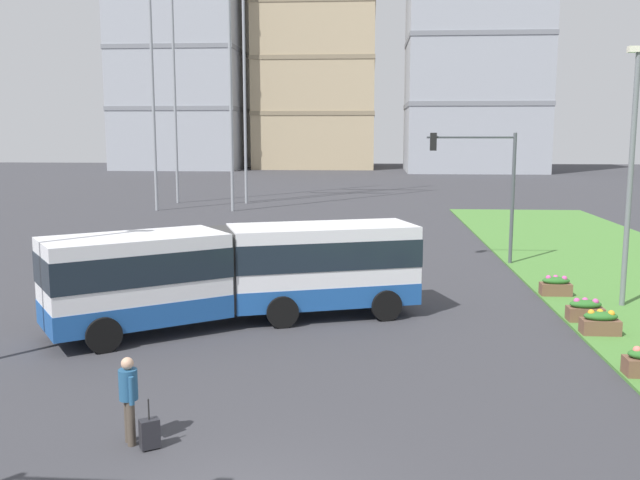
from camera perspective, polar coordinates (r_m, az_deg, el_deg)
articulated_bus at (r=22.11m, az=-6.59°, el=-2.60°), size 11.52×7.44×3.00m
car_maroon_sedan at (r=32.34m, az=-10.17°, el=-0.71°), size 4.57×2.41×1.58m
pedestrian_crossing at (r=14.22m, az=-15.37°, el=-12.06°), size 0.36×0.50×1.74m
rolling_suitcase at (r=14.16m, az=-13.76°, el=-15.09°), size 0.43×0.40×0.97m
flower_planter_3 at (r=22.38m, az=21.93°, el=-6.27°), size 1.10×0.56×0.74m
flower_planter_4 at (r=23.74m, az=20.86°, el=-5.38°), size 1.10×0.56×0.74m
flower_planter_5 at (r=27.09m, az=18.71°, el=-3.56°), size 1.10×0.56×0.74m
traffic_light_far_right at (r=32.50m, az=13.28°, el=5.25°), size 4.01×0.28×6.00m
streetlight_median at (r=25.77m, az=24.08°, el=5.45°), size 0.70×0.28×8.80m
apartment_tower_west at (r=122.56m, az=-11.37°, el=14.70°), size 20.79×16.38×38.18m
apartment_tower_westcentre at (r=125.44m, az=-0.29°, el=16.14°), size 20.33×20.11×44.32m
apartment_tower_centre at (r=114.12m, az=12.60°, el=15.50°), size 20.98×16.58×39.66m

